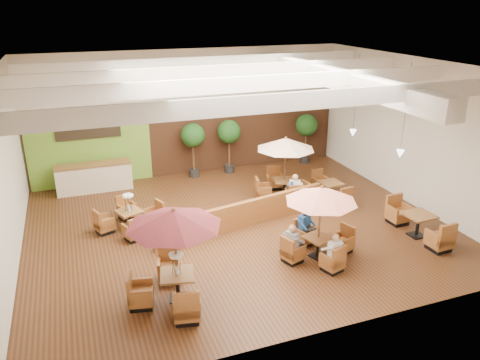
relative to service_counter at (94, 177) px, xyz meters
name	(u,v)px	position (x,y,z in m)	size (l,w,h in m)	color
room	(231,116)	(4.65, -3.88, 3.05)	(14.04, 14.00, 5.52)	#381E0F
service_counter	(94,177)	(0.00, 0.00, 0.00)	(3.00, 0.75, 1.18)	beige
booth_divider	(244,214)	(4.62, -5.23, -0.12)	(6.71, 0.18, 0.93)	brown
table_0	(172,235)	(1.42, -8.59, 1.30)	(2.56, 2.68, 2.64)	brown
table_1	(320,208)	(6.01, -7.94, 1.04)	(2.42, 2.42, 2.36)	brown
table_2	(284,154)	(7.01, -3.27, 1.22)	(2.42, 2.53, 2.50)	brown
table_3	(130,218)	(0.87, -4.01, -0.17)	(2.42, 2.42, 1.45)	brown
table_4	(418,225)	(9.80, -7.89, -0.20)	(0.94, 2.71, 1.01)	brown
table_5	(325,192)	(8.46, -4.10, -0.26)	(1.61, 2.37, 0.88)	brown
topiary_0	(193,137)	(4.28, 0.20, 1.23)	(1.05, 1.05, 2.44)	black
topiary_1	(229,134)	(5.95, 0.20, 1.24)	(1.05, 1.05, 2.44)	black
topiary_2	(306,127)	(9.83, 0.20, 1.20)	(1.03, 1.03, 2.40)	black
diner_0	(333,248)	(6.01, -8.80, 0.16)	(0.41, 0.36, 0.76)	white
diner_1	(305,223)	(6.01, -7.08, 0.17)	(0.43, 0.41, 0.78)	#225196
diner_2	(293,239)	(5.15, -7.94, 0.17)	(0.40, 0.44, 0.79)	gray
diner_3	(295,187)	(7.07, -4.18, 0.18)	(0.44, 0.40, 0.81)	#225196
diner_4	(295,186)	(7.07, -4.18, 0.19)	(0.46, 0.42, 0.83)	white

